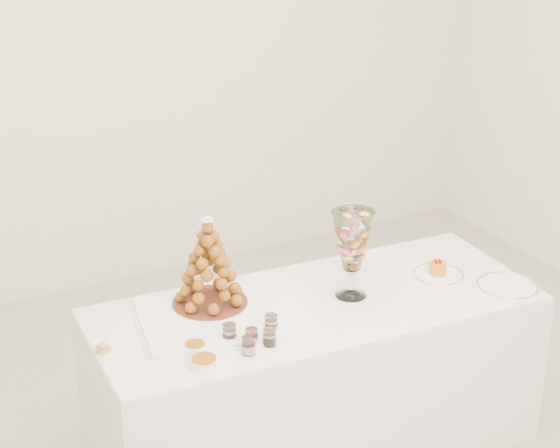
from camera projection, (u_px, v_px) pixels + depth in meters
room_walls at (303, 30)px, 3.10m from camera, size 4.54×4.04×2.82m
buffet_table at (314, 377)px, 3.81m from camera, size 1.82×0.82×0.68m
lace_tray at (223, 317)px, 3.56m from camera, size 0.70×0.57×0.02m
macaron_vase at (352, 242)px, 3.65m from camera, size 0.17×0.17×0.36m
cake_plate at (438, 275)px, 3.90m from camera, size 0.22×0.22×0.01m
spare_plate at (507, 286)px, 3.80m from camera, size 0.25×0.25×0.01m
pink_tart at (103, 348)px, 3.34m from camera, size 0.05×0.05×0.03m
verrine_a at (229, 333)px, 3.39m from camera, size 0.05×0.05×0.07m
verrine_b at (252, 337)px, 3.38m from camera, size 0.06×0.06×0.06m
verrine_c at (271, 323)px, 3.47m from camera, size 0.05×0.05×0.07m
verrine_d at (248, 346)px, 3.31m from camera, size 0.06×0.06×0.07m
verrine_e at (269, 337)px, 3.37m from camera, size 0.05×0.05×0.06m
ramekin_back at (195, 347)px, 3.34m from camera, size 0.08×0.08×0.02m
ramekin_front at (204, 363)px, 3.24m from camera, size 0.10×0.10×0.03m
croquembouche at (209, 261)px, 3.57m from camera, size 0.31×0.31×0.37m
mousse_cake at (437, 268)px, 3.89m from camera, size 0.07×0.07×0.06m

